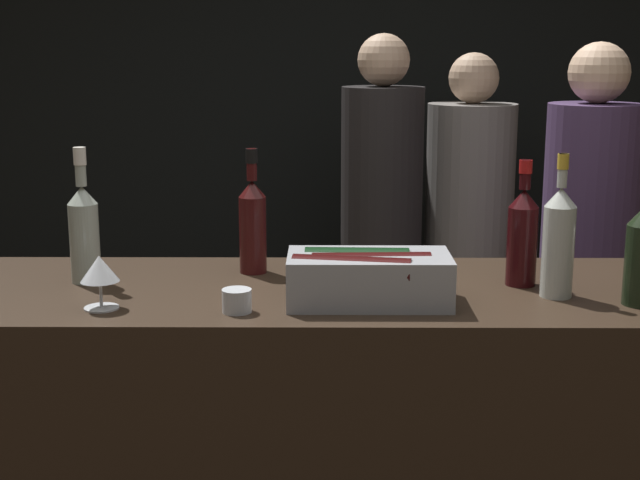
{
  "coord_description": "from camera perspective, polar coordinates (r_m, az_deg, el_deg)",
  "views": [
    {
      "loc": [
        0.02,
        -1.91,
        1.68
      ],
      "look_at": [
        0.0,
        0.37,
        1.18
      ],
      "focal_mm": 50.0,
      "sensor_mm": 36.0,
      "label": 1
    }
  ],
  "objects": [
    {
      "name": "person_grey_polo",
      "position": [
        3.88,
        9.47,
        0.8
      ],
      "size": [
        0.38,
        0.38,
        1.65
      ],
      "rotation": [
        0.0,
        0.0,
        -1.89
      ],
      "color": "black",
      "rests_on": "ground_plane"
    },
    {
      "name": "white_wine_bottle",
      "position": [
        2.43,
        -14.87,
        0.68
      ],
      "size": [
        0.08,
        0.08,
        0.36
      ],
      "color": "#9EA899",
      "rests_on": "bar_counter"
    },
    {
      "name": "candle_votive",
      "position": [
        2.12,
        -5.34,
        -3.88
      ],
      "size": [
        0.07,
        0.07,
        0.06
      ],
      "color": "silver",
      "rests_on": "bar_counter"
    },
    {
      "name": "bar_counter",
      "position": [
        2.52,
        -0.01,
        -14.77
      ],
      "size": [
        2.58,
        0.67,
        1.06
      ],
      "color": "#2D2116",
      "rests_on": "ground_plane"
    },
    {
      "name": "person_in_hoodie",
      "position": [
        3.69,
        3.95,
        1.24
      ],
      "size": [
        0.34,
        0.34,
        1.73
      ],
      "rotation": [
        0.0,
        0.0,
        2.32
      ],
      "color": "black",
      "rests_on": "ground_plane"
    },
    {
      "name": "wine_glass",
      "position": [
        2.19,
        -13.93,
        -1.91
      ],
      "size": [
        0.09,
        0.09,
        0.13
      ],
      "color": "silver",
      "rests_on": "bar_counter"
    },
    {
      "name": "red_wine_bottle_tall",
      "position": [
        2.38,
        12.83,
        0.4
      ],
      "size": [
        0.08,
        0.08,
        0.33
      ],
      "color": "black",
      "rests_on": "bar_counter"
    },
    {
      "name": "person_blond_tee",
      "position": [
        3.33,
        16.73,
        -0.85
      ],
      "size": [
        0.33,
        0.33,
        1.69
      ],
      "rotation": [
        0.0,
        0.0,
        -2.9
      ],
      "color": "black",
      "rests_on": "ground_plane"
    },
    {
      "name": "wall_back_chalkboard",
      "position": [
        4.48,
        0.19,
        8.74
      ],
      "size": [
        6.4,
        0.06,
        2.8
      ],
      "color": "black",
      "rests_on": "ground_plane"
    },
    {
      "name": "red_wine_bottle_black_foil",
      "position": [
        2.46,
        -4.33,
        1.14
      ],
      "size": [
        0.08,
        0.08,
        0.35
      ],
      "color": "#380F0F",
      "rests_on": "bar_counter"
    },
    {
      "name": "rose_wine_bottle",
      "position": [
        2.29,
        15.03,
        0.03
      ],
      "size": [
        0.08,
        0.08,
        0.36
      ],
      "color": "#B2B7AD",
      "rests_on": "bar_counter"
    },
    {
      "name": "ice_bin_with_bottles",
      "position": [
        2.18,
        2.97,
        -2.26
      ],
      "size": [
        0.4,
        0.21,
        0.13
      ],
      "color": "#9EA0A5",
      "rests_on": "bar_counter"
    }
  ]
}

